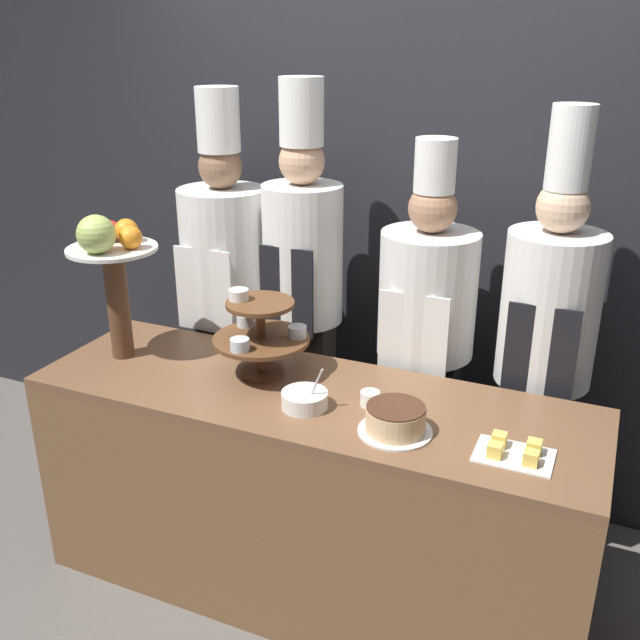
{
  "coord_description": "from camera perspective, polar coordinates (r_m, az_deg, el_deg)",
  "views": [
    {
      "loc": [
        0.96,
        -1.76,
        2.08
      ],
      "look_at": [
        0.0,
        0.43,
        1.12
      ],
      "focal_mm": 40.0,
      "sensor_mm": 36.0,
      "label": 1
    }
  ],
  "objects": [
    {
      "name": "cake_round",
      "position": [
        2.34,
        6.06,
        -7.96
      ],
      "size": [
        0.25,
        0.25,
        0.1
      ],
      "color": "white",
      "rests_on": "buffet_counter"
    },
    {
      "name": "chef_left",
      "position": [
        3.28,
        -7.5,
        2.72
      ],
      "size": [
        0.39,
        0.39,
        1.88
      ],
      "color": "#28282D",
      "rests_on": "ground_plane"
    },
    {
      "name": "serving_bowl_near",
      "position": [
        2.49,
        -1.23,
        -6.39
      ],
      "size": [
        0.16,
        0.16,
        0.16
      ],
      "color": "white",
      "rests_on": "buffet_counter"
    },
    {
      "name": "chef_right",
      "position": [
        2.87,
        17.59,
        -1.71
      ],
      "size": [
        0.36,
        0.36,
        1.86
      ],
      "color": "#28282D",
      "rests_on": "ground_plane"
    },
    {
      "name": "chef_center_left",
      "position": [
        3.09,
        -1.37,
        2.68
      ],
      "size": [
        0.34,
        0.34,
        1.93
      ],
      "color": "#38332D",
      "rests_on": "ground_plane"
    },
    {
      "name": "cup_white",
      "position": [
        2.51,
        4.03,
        -6.29
      ],
      "size": [
        0.07,
        0.07,
        0.05
      ],
      "color": "white",
      "rests_on": "buffet_counter"
    },
    {
      "name": "fruit_pedestal",
      "position": [
        2.84,
        -16.43,
        4.71
      ],
      "size": [
        0.35,
        0.35,
        0.6
      ],
      "color": "brown",
      "rests_on": "buffet_counter"
    },
    {
      "name": "chef_center_right",
      "position": [
        2.96,
        8.41,
        -1.11
      ],
      "size": [
        0.39,
        0.39,
        1.72
      ],
      "color": "black",
      "rests_on": "ground_plane"
    },
    {
      "name": "tiered_stand",
      "position": [
        2.67,
        -4.81,
        -0.96
      ],
      "size": [
        0.37,
        0.37,
        0.34
      ],
      "color": "brown",
      "rests_on": "buffet_counter"
    },
    {
      "name": "cake_square_tray",
      "position": [
        2.3,
        15.28,
        -10.11
      ],
      "size": [
        0.24,
        0.17,
        0.05
      ],
      "color": "white",
      "rests_on": "buffet_counter"
    },
    {
      "name": "wall_back",
      "position": [
        3.24,
        6.04,
        9.64
      ],
      "size": [
        10.0,
        0.06,
        2.8
      ],
      "color": "#232328",
      "rests_on": "ground_plane"
    },
    {
      "name": "buffet_counter",
      "position": [
        2.82,
        -0.84,
        -13.75
      ],
      "size": [
        2.08,
        0.65,
        0.87
      ],
      "color": "brown",
      "rests_on": "ground_plane"
    }
  ]
}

